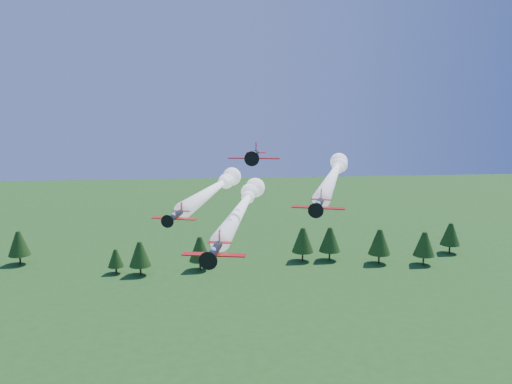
{
  "coord_description": "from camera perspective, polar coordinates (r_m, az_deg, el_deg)",
  "views": [
    {
      "loc": [
        -5.12,
        -75.7,
        59.52
      ],
      "look_at": [
        1.79,
        0.0,
        45.54
      ],
      "focal_mm": 40.0,
      "sensor_mm": 36.0,
      "label": 1
    }
  ],
  "objects": [
    {
      "name": "plane_lead",
      "position": [
        93.39,
        -1.31,
        -1.35
      ],
      "size": [
        13.97,
        47.28,
        3.7
      ],
      "rotation": [
        0.0,
        0.0,
        -0.2
      ],
      "color": "black",
      "rests_on": "ground"
    },
    {
      "name": "plane_left",
      "position": [
        103.53,
        -4.08,
        0.43
      ],
      "size": [
        14.73,
        40.2,
        3.7
      ],
      "rotation": [
        0.0,
        0.0,
        -0.27
      ],
      "color": "black",
      "rests_on": "ground"
    },
    {
      "name": "plane_right",
      "position": [
        105.09,
        7.84,
        1.9
      ],
      "size": [
        19.34,
        50.9,
        3.7
      ],
      "rotation": [
        0.0,
        0.0,
        -0.3
      ],
      "color": "black",
      "rests_on": "ground"
    },
    {
      "name": "plane_slot",
      "position": [
        84.42,
        -0.19,
        3.67
      ],
      "size": [
        7.73,
        8.46,
        2.7
      ],
      "rotation": [
        0.0,
        0.0,
        -0.17
      ],
      "color": "black",
      "rests_on": "ground"
    },
    {
      "name": "treeline",
      "position": [
        194.35,
        0.41,
        -5.2
      ],
      "size": [
        172.63,
        22.38,
        11.93
      ],
      "color": "#382314",
      "rests_on": "ground"
    }
  ]
}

